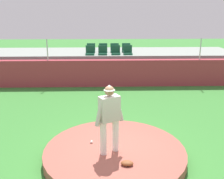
{
  "coord_description": "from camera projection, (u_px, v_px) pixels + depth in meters",
  "views": [
    {
      "loc": [
        -0.25,
        -6.15,
        3.8
      ],
      "look_at": [
        0.0,
        2.44,
        1.18
      ],
      "focal_mm": 41.78,
      "sensor_mm": 36.0,
      "label": 1
    }
  ],
  "objects": [
    {
      "name": "baseball",
      "position": [
        91.0,
        142.0,
        7.2
      ],
      "size": [
        0.07,
        0.07,
        0.07
      ],
      "primitive_type": "sphere",
      "color": "white",
      "rests_on": "pitchers_mound"
    },
    {
      "name": "stadium_chair_4",
      "position": [
        91.0,
        49.0,
        15.13
      ],
      "size": [
        0.48,
        0.44,
        0.5
      ],
      "rotation": [
        0.0,
        0.0,
        3.14
      ],
      "color": "#144A31",
      "rests_on": "bleacher_platform"
    },
    {
      "name": "stadium_chair_1",
      "position": [
        103.0,
        52.0,
        14.3
      ],
      "size": [
        0.48,
        0.44,
        0.5
      ],
      "rotation": [
        0.0,
        0.0,
        3.14
      ],
      "color": "#144A31",
      "rests_on": "bleacher_platform"
    },
    {
      "name": "fielding_glove",
      "position": [
        127.0,
        163.0,
        6.16
      ],
      "size": [
        0.32,
        0.23,
        0.11
      ],
      "primitive_type": "ellipsoid",
      "rotation": [
        0.0,
        0.0,
        6.17
      ],
      "color": "brown",
      "rests_on": "pitchers_mound"
    },
    {
      "name": "stadium_chair_6",
      "position": [
        115.0,
        49.0,
        15.16
      ],
      "size": [
        0.48,
        0.44,
        0.5
      ],
      "rotation": [
        0.0,
        0.0,
        3.14
      ],
      "color": "#144A31",
      "rests_on": "bleacher_platform"
    },
    {
      "name": "stadium_chair_7",
      "position": [
        126.0,
        49.0,
        15.2
      ],
      "size": [
        0.48,
        0.44,
        0.5
      ],
      "rotation": [
        0.0,
        0.0,
        3.14
      ],
      "color": "#144A31",
      "rests_on": "bleacher_platform"
    },
    {
      "name": "pitcher",
      "position": [
        109.0,
        114.0,
        6.45
      ],
      "size": [
        0.77,
        0.48,
        1.82
      ],
      "rotation": [
        0.0,
        0.0,
        0.49
      ],
      "color": "white",
      "rests_on": "pitchers_mound"
    },
    {
      "name": "stadium_chair_5",
      "position": [
        103.0,
        49.0,
        15.14
      ],
      "size": [
        0.48,
        0.44,
        0.5
      ],
      "rotation": [
        0.0,
        0.0,
        3.14
      ],
      "color": "#144A31",
      "rests_on": "bleacher_platform"
    },
    {
      "name": "pitchers_mound",
      "position": [
        115.0,
        153.0,
        6.96
      ],
      "size": [
        3.75,
        3.75,
        0.28
      ],
      "primitive_type": "cylinder",
      "color": "#9D5346",
      "rests_on": "ground_plane"
    },
    {
      "name": "stadium_chair_2",
      "position": [
        116.0,
        52.0,
        14.35
      ],
      "size": [
        0.48,
        0.44,
        0.5
      ],
      "rotation": [
        0.0,
        0.0,
        3.14
      ],
      "color": "#144A31",
      "rests_on": "bleacher_platform"
    },
    {
      "name": "stadium_chair_0",
      "position": [
        90.0,
        52.0,
        14.27
      ],
      "size": [
        0.48,
        0.44,
        0.5
      ],
      "rotation": [
        0.0,
        0.0,
        3.14
      ],
      "color": "#144A31",
      "rests_on": "bleacher_platform"
    },
    {
      "name": "ground_plane",
      "position": [
        115.0,
        158.0,
        7.0
      ],
      "size": [
        60.0,
        60.0,
        0.0
      ],
      "primitive_type": "plane",
      "color": "#367C31"
    },
    {
      "name": "stadium_chair_3",
      "position": [
        128.0,
        52.0,
        14.37
      ],
      "size": [
        0.48,
        0.44,
        0.5
      ],
      "rotation": [
        0.0,
        0.0,
        3.14
      ],
      "color": "#144A31",
      "rests_on": "bleacher_platform"
    },
    {
      "name": "fence_post_right",
      "position": [
        200.0,
        49.0,
        13.24
      ],
      "size": [
        0.06,
        0.06,
        1.08
      ],
      "primitive_type": "cylinder",
      "color": "silver",
      "rests_on": "brick_barrier"
    },
    {
      "name": "bleacher_platform",
      "position": [
        109.0,
        63.0,
        15.69
      ],
      "size": [
        14.74,
        3.4,
        1.46
      ],
      "primitive_type": "cube",
      "color": "gray",
      "rests_on": "ground_plane"
    },
    {
      "name": "fence_post_left",
      "position": [
        47.0,
        49.0,
        13.02
      ],
      "size": [
        0.06,
        0.06,
        1.08
      ],
      "primitive_type": "cylinder",
      "color": "silver",
      "rests_on": "brick_barrier"
    },
    {
      "name": "brick_barrier",
      "position": [
        109.0,
        73.0,
        13.47
      ],
      "size": [
        16.87,
        0.4,
        1.37
      ],
      "primitive_type": "cube",
      "color": "#9D323C",
      "rests_on": "ground_plane"
    }
  ]
}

